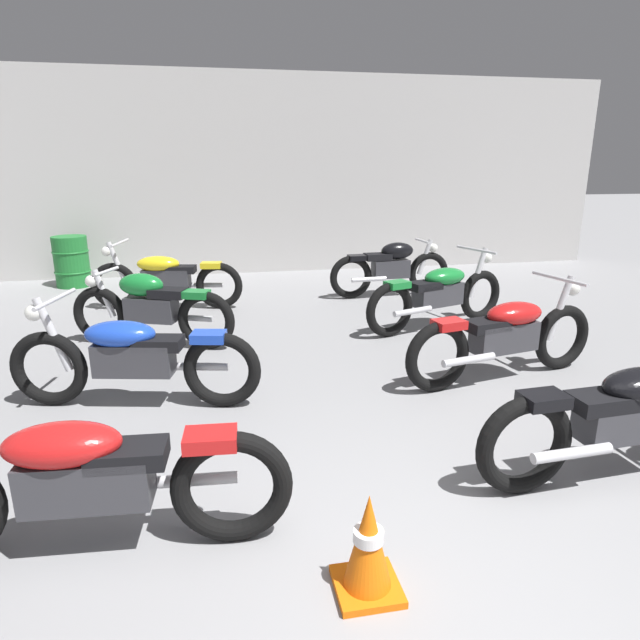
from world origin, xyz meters
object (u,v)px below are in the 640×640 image
motorcycle_right_row_0 (628,415)px  motorcycle_right_row_2 (439,293)px  motorcycle_left_row_2 (151,307)px  motorcycle_right_row_3 (391,267)px  oil_drum (72,261)px  motorcycle_left_row_1 (133,357)px  motorcycle_right_row_1 (505,335)px  motorcycle_left_row_3 (165,278)px  motorcycle_left_row_0 (85,478)px  traffic_cone (368,546)px

motorcycle_right_row_0 → motorcycle_right_row_2: (0.14, 3.47, 0.00)m
motorcycle_left_row_2 → motorcycle_right_row_3: same height
motorcycle_left_row_2 → motorcycle_right_row_3: 3.89m
oil_drum → motorcycle_right_row_2: bearing=-33.9°
motorcycle_left_row_1 → motorcycle_right_row_1: (3.44, -0.05, 0.00)m
motorcycle_left_row_1 → motorcycle_right_row_0: size_ratio=0.99×
motorcycle_right_row_3 → oil_drum: (-5.09, 1.71, -0.03)m
motorcycle_left_row_3 → motorcycle_right_row_1: size_ratio=1.00×
motorcycle_left_row_1 → motorcycle_right_row_3: (3.44, 3.43, 0.01)m
motorcycle_left_row_0 → motorcycle_left_row_2: 3.53m
motorcycle_right_row_2 → motorcycle_right_row_3: (-0.05, 1.75, 0.01)m
motorcycle_left_row_0 → traffic_cone: size_ratio=4.02×
motorcycle_left_row_0 → traffic_cone: motorcycle_left_row_0 is taller
motorcycle_left_row_1 → motorcycle_right_row_1: same height
motorcycle_left_row_2 → traffic_cone: motorcycle_left_row_2 is taller
motorcycle_left_row_1 → motorcycle_right_row_2: 3.88m
motorcycle_left_row_2 → motorcycle_right_row_1: motorcycle_right_row_1 is taller
motorcycle_left_row_3 → motorcycle_right_row_3: motorcycle_left_row_3 is taller
motorcycle_right_row_0 → motorcycle_left_row_2: bearing=134.5°
motorcycle_right_row_0 → traffic_cone: 2.07m
motorcycle_left_row_1 → motorcycle_left_row_3: 3.32m
motorcycle_left_row_1 → oil_drum: 5.41m
motorcycle_left_row_2 → oil_drum: bearing=115.1°
motorcycle_left_row_3 → traffic_cone: bearing=-76.6°
motorcycle_left_row_1 → motorcycle_right_row_3: size_ratio=1.09×
motorcycle_left_row_1 → motorcycle_left_row_3: bearing=89.6°
motorcycle_left_row_1 → motorcycle_right_row_3: 4.86m
motorcycle_left_row_0 → motorcycle_right_row_2: (3.49, 3.57, 0.00)m
motorcycle_left_row_3 → motorcycle_right_row_0: size_ratio=0.99×
motorcycle_left_row_2 → motorcycle_right_row_2: bearing=0.7°
motorcycle_right_row_2 → traffic_cone: size_ratio=3.87×
motorcycle_left_row_0 → oil_drum: size_ratio=2.56×
motorcycle_left_row_3 → traffic_cone: size_ratio=3.99×
motorcycle_left_row_2 → motorcycle_right_row_3: (3.45, 1.79, 0.00)m
motorcycle_right_row_1 → motorcycle_right_row_2: bearing=88.2°
oil_drum → motorcycle_right_row_3: bearing=-18.6°
motorcycle_left_row_0 → motorcycle_left_row_2: motorcycle_left_row_0 is taller
motorcycle_left_row_0 → traffic_cone: 1.51m
motorcycle_right_row_1 → motorcycle_left_row_3: bearing=135.3°
motorcycle_left_row_0 → motorcycle_right_row_0: size_ratio=1.00×
oil_drum → motorcycle_right_row_0: bearing=-54.2°
motorcycle_left_row_3 → traffic_cone: 5.93m
motorcycle_left_row_2 → traffic_cone: bearing=-71.0°
oil_drum → motorcycle_left_row_0: bearing=-76.8°
motorcycle_right_row_2 → motorcycle_left_row_1: bearing=-154.2°
motorcycle_left_row_2 → motorcycle_right_row_0: bearing=-45.5°
motorcycle_right_row_2 → motorcycle_right_row_3: bearing=91.8°
motorcycle_left_row_0 → traffic_cone: bearing=-22.0°
motorcycle_right_row_1 → oil_drum: size_ratio=2.53×
motorcycle_right_row_2 → oil_drum: motorcycle_right_row_2 is taller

